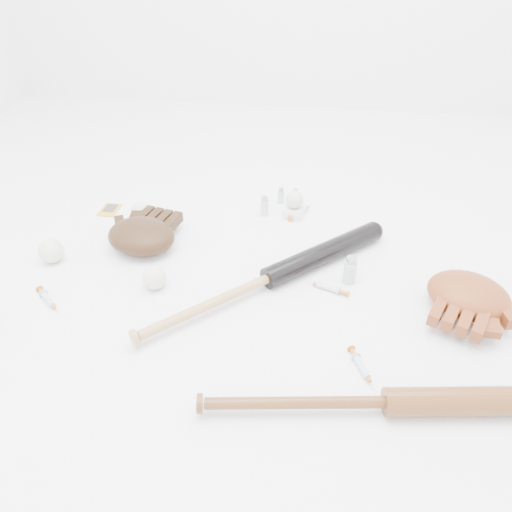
# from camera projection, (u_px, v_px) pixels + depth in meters

# --- Properties ---
(bat_dark) EXTENTS (0.72, 0.67, 0.07)m
(bat_dark) POSITION_uv_depth(u_px,v_px,m) (269.00, 278.00, 1.46)
(bat_dark) COLOR black
(bat_dark) RESTS_ON ground
(bat_wood) EXTENTS (0.90, 0.19, 0.07)m
(bat_wood) POSITION_uv_depth(u_px,v_px,m) (389.00, 402.00, 1.11)
(bat_wood) COLOR brown
(bat_wood) RESTS_ON ground
(glove_dark) EXTENTS (0.32, 0.32, 0.10)m
(glove_dark) POSITION_uv_depth(u_px,v_px,m) (141.00, 236.00, 1.62)
(glove_dark) COLOR black
(glove_dark) RESTS_ON ground
(glove_tan) EXTENTS (0.36, 0.36, 0.10)m
(glove_tan) POSITION_uv_depth(u_px,v_px,m) (469.00, 295.00, 1.38)
(glove_tan) COLOR brown
(glove_tan) RESTS_ON ground
(trading_card) EXTENTS (0.07, 0.09, 0.00)m
(trading_card) POSITION_uv_depth(u_px,v_px,m) (109.00, 210.00, 1.83)
(trading_card) COLOR gold
(trading_card) RESTS_ON ground
(pedestal) EXTENTS (0.08, 0.08, 0.04)m
(pedestal) POSITION_uv_depth(u_px,v_px,m) (294.00, 212.00, 1.79)
(pedestal) COLOR white
(pedestal) RESTS_ON ground
(baseball_on_pedestal) EXTENTS (0.06, 0.06, 0.06)m
(baseball_on_pedestal) POSITION_uv_depth(u_px,v_px,m) (295.00, 199.00, 1.76)
(baseball_on_pedestal) COLOR silver
(baseball_on_pedestal) RESTS_ON pedestal
(baseball_left) EXTENTS (0.08, 0.08, 0.08)m
(baseball_left) POSITION_uv_depth(u_px,v_px,m) (51.00, 251.00, 1.56)
(baseball_left) COLOR silver
(baseball_left) RESTS_ON ground
(baseball_upper) EXTENTS (0.07, 0.07, 0.07)m
(baseball_upper) POSITION_uv_depth(u_px,v_px,m) (141.00, 212.00, 1.76)
(baseball_upper) COLOR silver
(baseball_upper) RESTS_ON ground
(baseball_mid) EXTENTS (0.07, 0.07, 0.07)m
(baseball_mid) POSITION_uv_depth(u_px,v_px,m) (154.00, 278.00, 1.46)
(baseball_mid) COLOR silver
(baseball_mid) RESTS_ON ground
(syringe_0) EXTENTS (0.13, 0.12, 0.02)m
(syringe_0) POSITION_uv_depth(u_px,v_px,m) (48.00, 300.00, 1.42)
(syringe_0) COLOR #ADBCC6
(syringe_0) RESTS_ON ground
(syringe_1) EXTENTS (0.15, 0.07, 0.02)m
(syringe_1) POSITION_uv_depth(u_px,v_px,m) (328.00, 288.00, 1.47)
(syringe_1) COLOR #ADBCC6
(syringe_1) RESTS_ON ground
(syringe_2) EXTENTS (0.11, 0.15, 0.02)m
(syringe_2) POSITION_uv_depth(u_px,v_px,m) (300.00, 212.00, 1.81)
(syringe_2) COLOR #ADBCC6
(syringe_2) RESTS_ON ground
(syringe_3) EXTENTS (0.08, 0.15, 0.02)m
(syringe_3) POSITION_uv_depth(u_px,v_px,m) (362.00, 367.00, 1.22)
(syringe_3) COLOR #ADBCC6
(syringe_3) RESTS_ON ground
(vial_0) EXTENTS (0.02, 0.02, 0.06)m
(vial_0) POSITION_uv_depth(u_px,v_px,m) (295.00, 197.00, 1.86)
(vial_0) COLOR #AFB9C1
(vial_0) RESTS_ON ground
(vial_1) EXTENTS (0.02, 0.02, 0.06)m
(vial_1) POSITION_uv_depth(u_px,v_px,m) (281.00, 196.00, 1.86)
(vial_1) COLOR #AFB9C1
(vial_1) RESTS_ON ground
(vial_2) EXTENTS (0.03, 0.03, 0.07)m
(vial_2) POSITION_uv_depth(u_px,v_px,m) (264.00, 206.00, 1.79)
(vial_2) COLOR #AFB9C1
(vial_2) RESTS_ON ground
(vial_3) EXTENTS (0.04, 0.04, 0.09)m
(vial_3) POSITION_uv_depth(u_px,v_px,m) (350.00, 270.00, 1.48)
(vial_3) COLOR #AFB9C1
(vial_3) RESTS_ON ground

